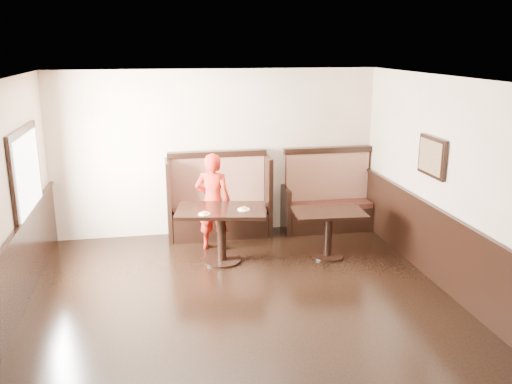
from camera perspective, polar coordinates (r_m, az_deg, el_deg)
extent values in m
plane|color=black|center=(6.45, -0.26, -14.37)|extent=(7.00, 7.00, 0.00)
plane|color=beige|center=(9.24, -4.18, 4.12)|extent=(5.50, 0.00, 5.50)
plane|color=beige|center=(6.90, 22.80, -0.97)|extent=(0.00, 7.00, 7.00)
plane|color=white|center=(5.61, -0.29, 11.29)|extent=(7.00, 7.00, 0.00)
cube|color=black|center=(7.18, 21.85, -7.90)|extent=(0.05, 6.90, 1.00)
cube|color=black|center=(7.78, -23.06, 1.89)|extent=(0.05, 1.50, 1.20)
cube|color=white|center=(7.77, -22.85, 1.91)|extent=(0.01, 1.30, 1.00)
cube|color=black|center=(7.81, 18.04, 3.55)|extent=(0.04, 0.70, 0.55)
cube|color=olive|center=(7.80, 17.88, 3.55)|extent=(0.01, 0.60, 0.45)
cube|color=black|center=(9.28, -3.84, -3.44)|extent=(1.60, 0.50, 0.42)
cube|color=#3A1912|center=(9.20, -3.87, -1.97)|extent=(1.54, 0.46, 0.09)
cube|color=#4C100F|center=(9.28, -4.07, 1.01)|extent=(1.60, 0.12, 0.92)
cube|color=black|center=(9.17, -4.13, 4.03)|extent=(1.68, 0.16, 0.10)
cube|color=black|center=(9.18, -9.18, -0.74)|extent=(0.07, 0.72, 1.36)
cube|color=black|center=(9.36, 1.14, -0.23)|extent=(0.07, 0.72, 1.36)
cube|color=black|center=(9.69, 7.70, -2.73)|extent=(1.50, 0.50, 0.42)
cube|color=#3A1912|center=(9.61, 7.75, -1.32)|extent=(1.44, 0.46, 0.09)
cube|color=#4C100F|center=(9.69, 7.46, 1.53)|extent=(1.50, 0.12, 0.92)
cube|color=black|center=(9.58, 7.56, 4.43)|extent=(1.58, 0.16, 0.10)
cube|color=black|center=(9.51, 3.02, -1.75)|extent=(0.07, 0.72, 0.80)
cube|color=black|center=(9.99, 11.87, -1.23)|extent=(0.07, 0.72, 0.80)
cube|color=black|center=(8.03, -3.67, -1.96)|extent=(1.44, 1.04, 0.05)
cylinder|color=black|center=(8.16, -3.62, -4.75)|extent=(0.13, 0.13, 0.77)
cylinder|color=black|center=(8.30, -3.58, -7.20)|extent=(0.57, 0.57, 0.03)
cube|color=black|center=(8.31, 7.69, -2.16)|extent=(1.11, 0.76, 0.05)
cylinder|color=black|center=(8.43, 7.60, -4.54)|extent=(0.12, 0.12, 0.68)
cylinder|color=black|center=(8.54, 7.53, -6.64)|extent=(0.50, 0.50, 0.03)
imported|color=#AC1E12|center=(8.57, -4.54, -1.03)|extent=(0.66, 0.53, 1.57)
cylinder|color=white|center=(7.79, -5.45, -2.29)|extent=(0.18, 0.18, 0.01)
cylinder|color=tan|center=(7.79, -5.45, -2.21)|extent=(0.11, 0.11, 0.01)
cylinder|color=#EABA54|center=(7.79, -5.45, -2.13)|extent=(0.09, 0.09, 0.01)
cylinder|color=white|center=(7.96, -1.31, -1.84)|extent=(0.18, 0.18, 0.01)
cylinder|color=tan|center=(7.96, -1.31, -1.75)|extent=(0.11, 0.11, 0.02)
cylinder|color=#EABA54|center=(7.95, -1.31, -1.67)|extent=(0.10, 0.10, 0.01)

